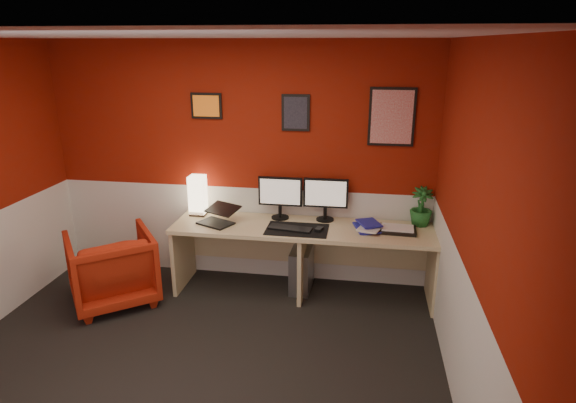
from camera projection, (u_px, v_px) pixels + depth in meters
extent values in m
cube|color=black|center=(188.00, 372.00, 3.80)|extent=(4.00, 3.50, 0.01)
cube|color=white|center=(163.00, 35.00, 3.02)|extent=(4.00, 3.50, 0.01)
cube|color=maroon|center=(239.00, 164.00, 5.05)|extent=(4.00, 0.01, 2.50)
cube|color=maroon|center=(474.00, 240.00, 3.11)|extent=(0.01, 3.50, 2.50)
cube|color=silver|center=(242.00, 231.00, 5.28)|extent=(4.00, 0.01, 1.00)
cube|color=silver|center=(460.00, 341.00, 3.34)|extent=(0.01, 3.50, 1.00)
cube|color=#CEB884|center=(303.00, 260.00, 4.90)|extent=(2.60, 0.65, 0.73)
cube|color=#FFE5B2|center=(198.00, 196.00, 5.06)|extent=(0.16, 0.16, 0.40)
cube|color=black|center=(215.00, 214.00, 4.82)|extent=(0.40, 0.35, 0.22)
cube|color=black|center=(280.00, 191.00, 4.92)|extent=(0.45, 0.06, 0.58)
cube|color=black|center=(326.00, 193.00, 4.87)|extent=(0.45, 0.06, 0.58)
cube|color=black|center=(297.00, 229.00, 4.70)|extent=(0.60, 0.38, 0.01)
cube|color=black|center=(290.00, 228.00, 4.70)|extent=(0.44, 0.20, 0.02)
cube|color=black|center=(319.00, 229.00, 4.66)|extent=(0.08, 0.11, 0.03)
imported|color=#202296|center=(356.00, 229.00, 4.69)|extent=(0.30, 0.35, 0.03)
imported|color=silver|center=(361.00, 226.00, 4.69)|extent=(0.28, 0.32, 0.02)
imported|color=#202296|center=(360.00, 224.00, 4.67)|extent=(0.27, 0.31, 0.02)
cube|color=black|center=(397.00, 230.00, 4.66)|extent=(0.36, 0.27, 0.03)
imported|color=#19591E|center=(421.00, 207.00, 4.76)|extent=(0.23, 0.23, 0.39)
cube|color=#99999E|center=(302.00, 268.00, 5.04)|extent=(0.22, 0.46, 0.45)
imported|color=#AC220C|center=(112.00, 268.00, 4.75)|extent=(1.09, 1.09, 0.72)
cube|color=orange|center=(206.00, 106.00, 4.90)|extent=(0.32, 0.02, 0.26)
cube|color=black|center=(296.00, 113.00, 4.78)|extent=(0.28, 0.02, 0.36)
cube|color=red|center=(392.00, 117.00, 4.64)|extent=(0.44, 0.02, 0.56)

